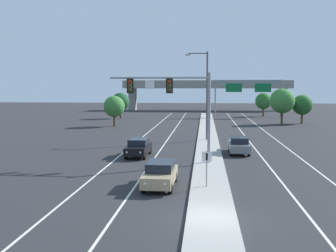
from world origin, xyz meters
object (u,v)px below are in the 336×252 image
at_px(tree_far_right_c, 282,101).
at_px(tree_far_right_a, 263,101).
at_px(street_lamp_median, 205,90).
at_px(car_receding_grey, 239,145).
at_px(highway_sign_gantry, 248,86).
at_px(tree_far_left_b, 121,102).
at_px(overhead_signal_mast, 177,98).
at_px(tree_far_right_b, 302,105).
at_px(tree_far_left_c, 114,107).
at_px(car_oncoming_tan, 160,174).
at_px(car_oncoming_black, 139,147).
at_px(median_sign_post, 207,163).

distance_m(tree_far_right_c, tree_far_right_a, 17.06).
bearing_deg(street_lamp_median, car_receding_grey, -69.86).
bearing_deg(highway_sign_gantry, tree_far_left_b, -168.30).
bearing_deg(overhead_signal_mast, tree_far_right_c, 67.11).
bearing_deg(street_lamp_median, tree_far_right_b, 54.44).
bearing_deg(tree_far_left_c, overhead_signal_mast, -68.17).
height_order(car_receding_grey, tree_far_left_c, tree_far_left_c).
bearing_deg(tree_far_right_c, car_receding_grey, -107.50).
relative_size(car_oncoming_tan, car_receding_grey, 1.00).
xyz_separation_m(street_lamp_median, car_oncoming_tan, (-2.75, -21.78, -4.97)).
bearing_deg(tree_far_right_c, highway_sign_gantry, 105.32).
xyz_separation_m(car_oncoming_tan, car_oncoming_black, (-3.14, 10.81, 0.00)).
xyz_separation_m(tree_far_left_c, tree_far_left_b, (-2.23, 15.32, 0.14)).
bearing_deg(tree_far_left_c, tree_far_right_b, 13.62).
bearing_deg(median_sign_post, tree_far_right_b, 70.28).
bearing_deg(car_oncoming_black, highway_sign_gantry, 72.78).
distance_m(street_lamp_median, tree_far_right_c, 24.62).
xyz_separation_m(car_oncoming_black, tree_far_left_c, (-8.10, 26.18, 2.28)).
xyz_separation_m(median_sign_post, highway_sign_gantry, (8.42, 57.65, 4.58)).
bearing_deg(highway_sign_gantry, car_oncoming_tan, -101.14).
bearing_deg(car_receding_grey, median_sign_post, -102.85).
bearing_deg(tree_far_right_c, tree_far_left_c, -167.53).
height_order(overhead_signal_mast, car_oncoming_tan, overhead_signal_mast).
distance_m(car_oncoming_black, highway_sign_gantry, 49.11).
relative_size(street_lamp_median, tree_far_left_c, 2.10).
bearing_deg(tree_far_left_c, median_sign_post, -69.20).
height_order(overhead_signal_mast, highway_sign_gantry, highway_sign_gantry).
xyz_separation_m(overhead_signal_mast, tree_far_left_c, (-11.72, 29.25, -2.27)).
xyz_separation_m(median_sign_post, tree_far_right_c, (12.42, 43.07, 2.25)).
height_order(highway_sign_gantry, tree_far_right_b, highway_sign_gantry).
distance_m(car_oncoming_tan, tree_far_right_c, 45.62).
bearing_deg(tree_far_right_c, street_lamp_median, -120.77).
bearing_deg(car_receding_grey, tree_far_left_c, 125.72).
height_order(car_receding_grey, tree_far_right_b, tree_far_right_b).
relative_size(median_sign_post, tree_far_right_a, 0.45).
xyz_separation_m(overhead_signal_mast, tree_far_right_c, (14.83, 35.12, -1.53)).
bearing_deg(car_oncoming_black, tree_far_left_c, 107.19).
height_order(street_lamp_median, tree_far_left_b, street_lamp_median).
relative_size(car_oncoming_black, tree_far_right_c, 0.77).
distance_m(median_sign_post, car_oncoming_black, 12.59).
distance_m(overhead_signal_mast, median_sign_post, 9.13).
height_order(overhead_signal_mast, street_lamp_median, street_lamp_median).
bearing_deg(car_receding_grey, tree_far_right_a, 79.38).
bearing_deg(car_oncoming_tan, tree_far_right_a, 76.21).
distance_m(overhead_signal_mast, tree_far_left_b, 46.75).
height_order(car_oncoming_tan, tree_far_left_b, tree_far_left_b).
distance_m(highway_sign_gantry, tree_far_left_c, 30.60).
distance_m(street_lamp_median, tree_far_left_c, 20.84).
bearing_deg(tree_far_left_b, car_oncoming_tan, -75.56).
bearing_deg(overhead_signal_mast, street_lamp_median, 80.79).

